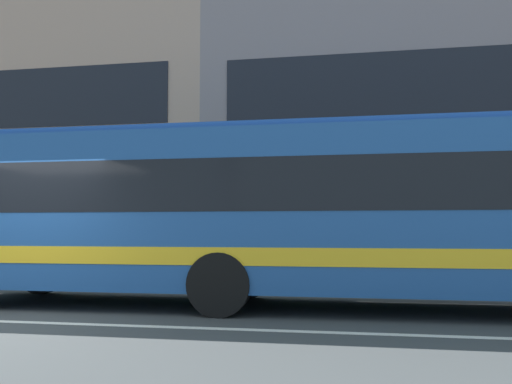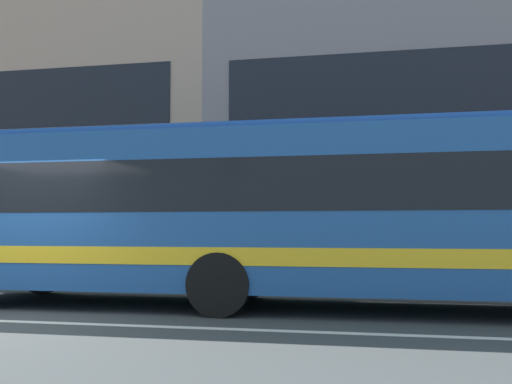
% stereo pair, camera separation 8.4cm
% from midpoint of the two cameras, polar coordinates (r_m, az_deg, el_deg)
% --- Properties ---
extents(hedge_row_far, '(17.05, 1.10, 0.90)m').
position_cam_midpoint_polar(hedge_row_far, '(14.04, -14.19, -7.50)').
color(hedge_row_far, '#215226').
rests_on(hedge_row_far, ground_plane).
extents(transit_bus, '(12.39, 2.59, 3.09)m').
position_cam_midpoint_polar(transit_bus, '(9.49, 2.11, -1.81)').
color(transit_bus, '#1F4E90').
rests_on(transit_bus, ground_plane).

